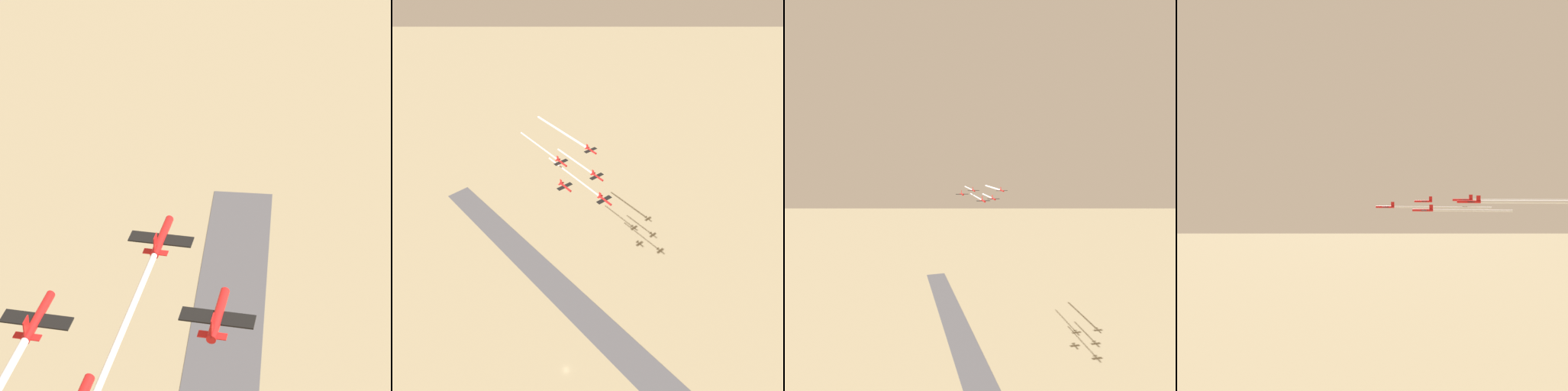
{
  "view_description": "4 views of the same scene",
  "coord_description": "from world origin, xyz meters",
  "views": [
    {
      "loc": [
        96.94,
        -30.8,
        181.67
      ],
      "look_at": [
        -0.09,
        -31.51,
        124.55
      ],
      "focal_mm": 85.0,
      "sensor_mm": 36.0,
      "label": 1
    },
    {
      "loc": [
        -61.29,
        51.58,
        211.03
      ],
      "look_at": [
        5.26,
        -28.04,
        124.98
      ],
      "focal_mm": 28.0,
      "sensor_mm": 36.0,
      "label": 2
    },
    {
      "loc": [
        -159.98,
        30.36,
        139.52
      ],
      "look_at": [
        -0.67,
        -32.87,
        122.81
      ],
      "focal_mm": 28.0,
      "sensor_mm": 36.0,
      "label": 3
    },
    {
      "loc": [
        -6.16,
        -174.72,
        124.55
      ],
      "look_at": [
        -4.42,
        -28.26,
        124.62
      ],
      "focal_mm": 28.0,
      "sensor_mm": 36.0,
      "label": 4
    }
  ],
  "objects": [
    {
      "name": "smoke_trail_0",
      "position": [
        26.04,
        -40.37,
        119.41
      ],
      "size": [
        41.44,
        8.65,
        0.74
      ],
      "rotation": [
        0.0,
        0.0,
        1.38
      ],
      "color": "white"
    },
    {
      "name": "jet_1",
      "position": [
        16.46,
        -48.78,
        118.56
      ],
      "size": [
        8.51,
        8.18,
        2.85
      ],
      "rotation": [
        0.0,
        0.0,
        1.38
      ],
      "color": "red"
    },
    {
      "name": "jet_0",
      "position": [
        1.56,
        -35.68,
        119.45
      ],
      "size": [
        8.51,
        8.18,
        2.85
      ],
      "rotation": [
        0.0,
        0.0,
        1.38
      ],
      "color": "red"
    },
    {
      "name": "jet_2",
      "position": [
        20.25,
        -29.02,
        121.91
      ],
      "size": [
        8.51,
        8.18,
        2.85
      ],
      "rotation": [
        0.0,
        0.0,
        1.38
      ],
      "color": "red"
    }
  ]
}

